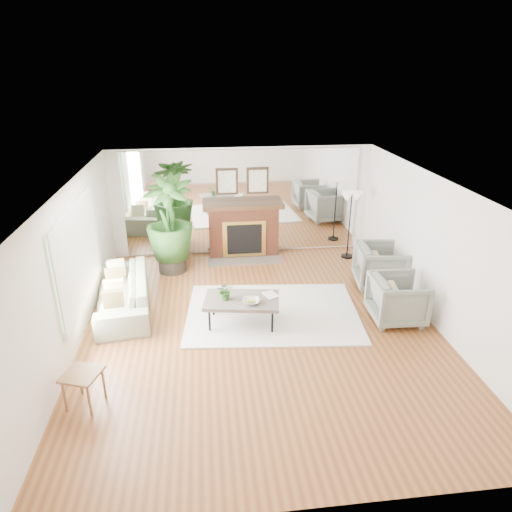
{
  "coord_description": "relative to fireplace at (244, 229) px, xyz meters",
  "views": [
    {
      "loc": [
        -0.89,
        -6.71,
        4.24
      ],
      "look_at": [
        -0.02,
        0.6,
        1.1
      ],
      "focal_mm": 32.0,
      "sensor_mm": 36.0,
      "label": 1
    }
  ],
  "objects": [
    {
      "name": "ground",
      "position": [
        0.0,
        -3.26,
        -0.66
      ],
      "size": [
        7.0,
        7.0,
        0.0
      ],
      "primitive_type": "plane",
      "color": "brown",
      "rests_on": "ground"
    },
    {
      "name": "wall_left",
      "position": [
        -2.99,
        -3.26,
        0.59
      ],
      "size": [
        0.02,
        7.0,
        2.5
      ],
      "primitive_type": "cube",
      "color": "silver",
      "rests_on": "ground"
    },
    {
      "name": "wall_right",
      "position": [
        2.99,
        -3.26,
        0.59
      ],
      "size": [
        0.02,
        7.0,
        2.5
      ],
      "primitive_type": "cube",
      "color": "silver",
      "rests_on": "ground"
    },
    {
      "name": "wall_back",
      "position": [
        0.0,
        0.23,
        0.59
      ],
      "size": [
        6.0,
        0.02,
        2.5
      ],
      "primitive_type": "cube",
      "color": "silver",
      "rests_on": "ground"
    },
    {
      "name": "mirror_panel",
      "position": [
        0.0,
        0.21,
        0.59
      ],
      "size": [
        5.4,
        0.04,
        2.4
      ],
      "primitive_type": "cube",
      "color": "silver",
      "rests_on": "wall_back"
    },
    {
      "name": "window_panel",
      "position": [
        -2.96,
        -2.86,
        0.69
      ],
      "size": [
        0.04,
        2.4,
        1.5
      ],
      "primitive_type": "cube",
      "color": "#B2E09E",
      "rests_on": "wall_left"
    },
    {
      "name": "fireplace",
      "position": [
        0.0,
        0.0,
        0.0
      ],
      "size": [
        1.85,
        0.83,
        2.05
      ],
      "color": "brown",
      "rests_on": "ground"
    },
    {
      "name": "area_rug",
      "position": [
        0.26,
        -2.79,
        -0.64
      ],
      "size": [
        3.27,
        2.48,
        0.03
      ],
      "primitive_type": "cube",
      "rotation": [
        0.0,
        0.0,
        -0.09
      ],
      "color": "white",
      "rests_on": "ground"
    },
    {
      "name": "coffee_table",
      "position": [
        -0.32,
        -3.11,
        -0.19
      ],
      "size": [
        1.37,
        0.93,
        0.51
      ],
      "rotation": [
        0.0,
        0.0,
        -0.16
      ],
      "color": "#655950",
      "rests_on": "ground"
    },
    {
      "name": "sofa",
      "position": [
        -2.45,
        -2.28,
        -0.33
      ],
      "size": [
        1.17,
        2.38,
        0.67
      ],
      "primitive_type": "imported",
      "rotation": [
        0.0,
        0.0,
        -1.45
      ],
      "color": "gray",
      "rests_on": "ground"
    },
    {
      "name": "armchair_back",
      "position": [
        2.6,
        -1.92,
        -0.22
      ],
      "size": [
        1.08,
        1.06,
        0.88
      ],
      "primitive_type": "imported",
      "rotation": [
        0.0,
        0.0,
        1.44
      ],
      "color": "gray",
      "rests_on": "ground"
    },
    {
      "name": "armchair_front",
      "position": [
        2.41,
        -3.27,
        -0.25
      ],
      "size": [
        0.95,
        0.92,
        0.83
      ],
      "primitive_type": "imported",
      "rotation": [
        0.0,
        0.0,
        1.53
      ],
      "color": "gray",
      "rests_on": "ground"
    },
    {
      "name": "side_table",
      "position": [
        -2.58,
        -4.88,
        -0.23
      ],
      "size": [
        0.57,
        0.57,
        0.51
      ],
      "rotation": [
        0.0,
        0.0,
        -0.34
      ],
      "color": "#9C633E",
      "rests_on": "ground"
    },
    {
      "name": "potted_ficus",
      "position": [
        -1.63,
        -0.68,
        0.47
      ],
      "size": [
        1.23,
        1.23,
        2.12
      ],
      "color": "#28241D",
      "rests_on": "ground"
    },
    {
      "name": "floor_lamp",
      "position": [
        2.4,
        -0.4,
        0.69
      ],
      "size": [
        0.51,
        0.28,
        1.58
      ],
      "color": "black",
      "rests_on": "ground"
    },
    {
      "name": "tabletop_plant",
      "position": [
        -0.59,
        -3.09,
        0.01
      ],
      "size": [
        0.31,
        0.28,
        0.32
      ],
      "primitive_type": "imported",
      "rotation": [
        0.0,
        0.0,
        -0.1
      ],
      "color": "#305C22",
      "rests_on": "coffee_table"
    },
    {
      "name": "fruit_bowl",
      "position": [
        -0.18,
        -3.28,
        -0.12
      ],
      "size": [
        0.32,
        0.32,
        0.07
      ],
      "primitive_type": "imported",
      "rotation": [
        0.0,
        0.0,
        -0.14
      ],
      "color": "#9C633E",
      "rests_on": "coffee_table"
    },
    {
      "name": "book",
      "position": [
        0.09,
        -3.08,
        -0.14
      ],
      "size": [
        0.3,
        0.34,
        0.02
      ],
      "primitive_type": "imported",
      "rotation": [
        0.0,
        0.0,
        0.38
      ],
      "color": "#9C633E",
      "rests_on": "coffee_table"
    }
  ]
}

